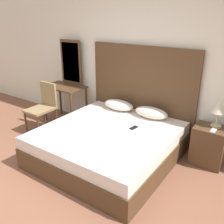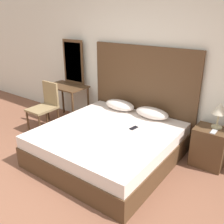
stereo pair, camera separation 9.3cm
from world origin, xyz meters
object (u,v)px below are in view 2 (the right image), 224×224
at_px(table_lamp, 219,110).
at_px(bed, 108,144).
at_px(vanity_desk, 67,92).
at_px(nightstand, 209,147).
at_px(phone_on_bed, 134,128).
at_px(phone_on_nightstand, 214,132).
at_px(chair, 46,104).

bearing_deg(table_lamp, bed, -148.69).
bearing_deg(vanity_desk, nightstand, 0.84).
distance_m(phone_on_bed, phone_on_nightstand, 1.13).
height_order(bed, chair, chair).
distance_m(nightstand, phone_on_nightstand, 0.32).
bearing_deg(phone_on_nightstand, chair, -170.79).
relative_size(bed, chair, 2.14).
xyz_separation_m(nightstand, table_lamp, (0.04, 0.08, 0.57)).
xyz_separation_m(table_lamp, chair, (-2.95, -0.65, -0.36)).
bearing_deg(phone_on_nightstand, nightstand, 116.52).
height_order(nightstand, phone_on_nightstand, phone_on_nightstand).
distance_m(bed, chair, 1.64).
relative_size(table_lamp, phone_on_nightstand, 2.49).
xyz_separation_m(bed, table_lamp, (1.34, 0.81, 0.62)).
bearing_deg(chair, bed, -5.75).
height_order(bed, phone_on_bed, phone_on_bed).
relative_size(phone_on_bed, nightstand, 0.27).
bearing_deg(phone_on_bed, nightstand, 25.23).
height_order(bed, vanity_desk, vanity_desk).
height_order(phone_on_nightstand, chair, chair).
xyz_separation_m(phone_on_bed, phone_on_nightstand, (1.06, 0.38, 0.09)).
bearing_deg(bed, table_lamp, 31.31).
xyz_separation_m(bed, phone_on_bed, (0.29, 0.26, 0.26)).
bearing_deg(bed, nightstand, 29.59).
distance_m(phone_on_bed, nightstand, 1.14).
xyz_separation_m(vanity_desk, chair, (-0.03, -0.53, -0.10)).
bearing_deg(bed, chair, 174.25).
xyz_separation_m(bed, vanity_desk, (-1.58, 0.69, 0.36)).
distance_m(vanity_desk, chair, 0.54).
height_order(nightstand, vanity_desk, vanity_desk).
height_order(nightstand, table_lamp, table_lamp).
distance_m(bed, vanity_desk, 1.77).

